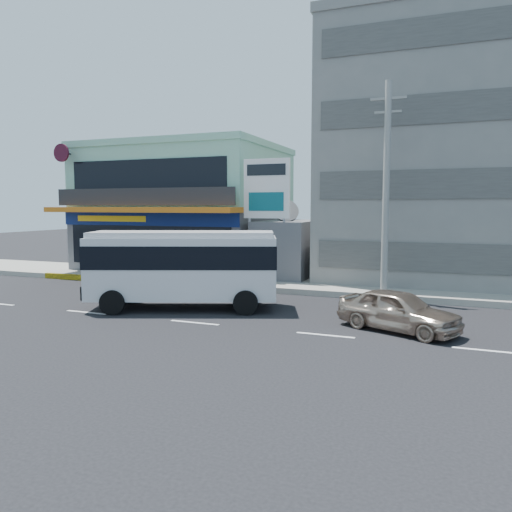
% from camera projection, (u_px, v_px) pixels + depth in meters
% --- Properties ---
extents(ground, '(120.00, 120.00, 0.00)m').
position_uv_depth(ground, '(195.00, 323.00, 18.69)').
color(ground, black).
rests_on(ground, ground).
extents(sidewalk, '(70.00, 5.00, 0.30)m').
position_uv_depth(sidewalk, '(369.00, 288.00, 25.67)').
color(sidewalk, gray).
rests_on(sidewalk, ground).
extents(shop_building, '(12.40, 11.70, 8.00)m').
position_uv_depth(shop_building, '(188.00, 211.00, 34.11)').
color(shop_building, '#4C4D52').
rests_on(shop_building, ground).
extents(concrete_building, '(16.00, 12.00, 14.00)m').
position_uv_depth(concrete_building, '(475.00, 159.00, 28.27)').
color(concrete_building, gray).
rests_on(concrete_building, ground).
extents(gap_structure, '(3.00, 6.00, 3.50)m').
position_uv_depth(gap_structure, '(291.00, 250.00, 29.64)').
color(gap_structure, '#4C4D52').
rests_on(gap_structure, ground).
extents(satellite_dish, '(1.50, 1.50, 0.15)m').
position_uv_depth(satellite_dish, '(286.00, 220.00, 28.53)').
color(satellite_dish, slate).
rests_on(satellite_dish, gap_structure).
extents(billboard, '(2.60, 0.18, 6.90)m').
position_uv_depth(billboard, '(267.00, 196.00, 26.91)').
color(billboard, gray).
rests_on(billboard, ground).
extents(utility_pole_near, '(1.60, 0.30, 10.00)m').
position_uv_depth(utility_pole_near, '(386.00, 189.00, 22.86)').
color(utility_pole_near, '#999993').
rests_on(utility_pole_near, ground).
extents(minibus, '(8.24, 5.15, 3.29)m').
position_uv_depth(minibus, '(183.00, 263.00, 21.08)').
color(minibus, silver).
rests_on(minibus, ground).
extents(sedan, '(4.65, 3.33, 1.47)m').
position_uv_depth(sedan, '(398.00, 310.00, 17.39)').
color(sedan, tan).
rests_on(sedan, ground).
extents(motorcycle_rider, '(1.65, 0.75, 2.04)m').
position_uv_depth(motorcycle_rider, '(176.00, 279.00, 25.13)').
color(motorcycle_rider, '#571A0C').
rests_on(motorcycle_rider, ground).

